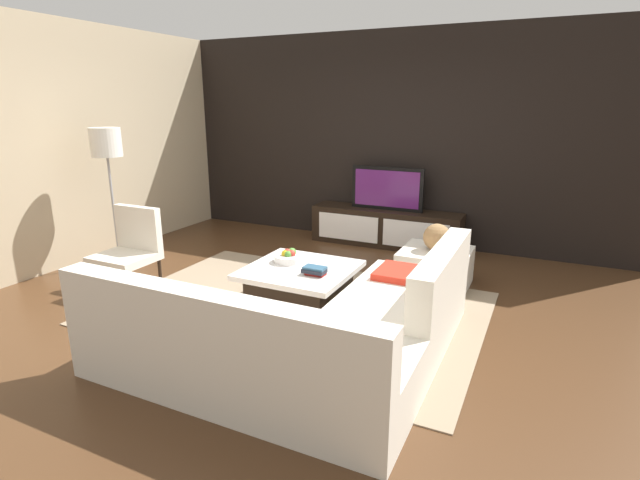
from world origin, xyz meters
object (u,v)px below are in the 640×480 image
at_px(coffee_table, 300,285).
at_px(sectional_couch, 310,333).
at_px(book_stack, 315,271).
at_px(media_console, 386,228).
at_px(ottoman, 435,268).
at_px(fruit_bowl, 289,257).
at_px(accent_chair_near, 131,245).
at_px(floor_lamp, 107,150).
at_px(television, 387,188).
at_px(decorative_ball, 437,237).

bearing_deg(coffee_table, sectional_couch, -58.69).
bearing_deg(book_stack, media_console, 92.73).
relative_size(ottoman, fruit_bowl, 2.50).
bearing_deg(coffee_table, accent_chair_near, -166.75).
bearing_deg(floor_lamp, accent_chair_near, -33.33).
bearing_deg(television, decorative_ball, -52.57).
relative_size(sectional_couch, fruit_bowl, 8.35).
height_order(coffee_table, accent_chair_near, accent_chair_near).
xyz_separation_m(sectional_couch, decorative_ball, (0.45, 2.04, 0.26)).
bearing_deg(ottoman, coffee_table, -135.07).
height_order(accent_chair_near, floor_lamp, floor_lamp).
bearing_deg(book_stack, accent_chair_near, -171.61).
distance_m(fruit_bowl, decorative_ball, 1.56).
bearing_deg(accent_chair_near, television, 56.85).
bearing_deg(decorative_ball, floor_lamp, -164.97).
xyz_separation_m(ottoman, book_stack, (-0.84, -1.17, 0.22)).
distance_m(sectional_couch, book_stack, 0.96).
xyz_separation_m(media_console, coffee_table, (-0.10, -2.30, -0.05)).
bearing_deg(sectional_couch, ottoman, 77.49).
bearing_deg(ottoman, floor_lamp, -164.97).
relative_size(television, sectional_couch, 0.42).
distance_m(television, ottoman, 1.67).
distance_m(television, coffee_table, 2.37).
bearing_deg(decorative_ball, accent_chair_near, -152.35).
xyz_separation_m(television, sectional_couch, (0.50, -3.29, -0.51)).
xyz_separation_m(fruit_bowl, book_stack, (0.40, -0.22, -0.01)).
relative_size(floor_lamp, decorative_ball, 5.71).
relative_size(accent_chair_near, decorative_ball, 3.07).
xyz_separation_m(floor_lamp, book_stack, (2.71, -0.22, -0.95)).
height_order(accent_chair_near, book_stack, accent_chair_near).
height_order(television, accent_chair_near, television).
bearing_deg(television, media_console, -90.00).
height_order(television, coffee_table, television).
relative_size(television, fruit_bowl, 3.49).
relative_size(ottoman, decorative_ball, 2.47).
bearing_deg(fruit_bowl, media_console, 82.73).
bearing_deg(television, sectional_couch, -81.33).
height_order(media_console, sectional_couch, sectional_couch).
bearing_deg(sectional_couch, media_console, 98.68).
relative_size(floor_lamp, fruit_bowl, 5.78).
bearing_deg(coffee_table, floor_lamp, 177.77).
xyz_separation_m(accent_chair_near, floor_lamp, (-0.77, 0.50, 0.88)).
xyz_separation_m(media_console, television, (0.00, 0.00, 0.54)).
distance_m(accent_chair_near, fruit_bowl, 1.63).
relative_size(media_console, ottoman, 2.89).
distance_m(television, fruit_bowl, 2.24).
height_order(floor_lamp, ottoman, floor_lamp).
bearing_deg(sectional_couch, book_stack, 113.97).
distance_m(floor_lamp, book_stack, 2.88).
relative_size(accent_chair_near, floor_lamp, 0.54).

